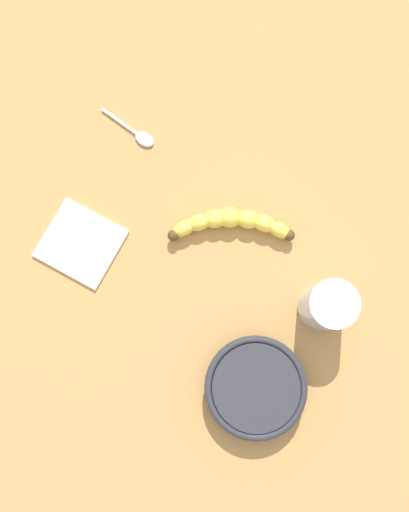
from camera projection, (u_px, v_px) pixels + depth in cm
name	position (u px, v px, depth cm)	size (l,w,h in cm)	color
wooden_tabletop	(226.00, 250.00, 86.99)	(120.00, 120.00, 3.00)	#B78447
banana	(234.00, 223.00, 84.40)	(7.74, 20.61, 3.50)	yellow
smoothie_glass	(330.00, 306.00, 79.07)	(7.60, 7.60, 9.93)	silver
ceramic_bowl	(258.00, 388.00, 79.53)	(16.00, 16.00, 4.08)	#2D2D33
teaspoon	(144.00, 137.00, 88.18)	(5.97, 10.79, 0.80)	silver
folded_napkin	(84.00, 244.00, 85.32)	(11.31, 12.25, 0.60)	white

